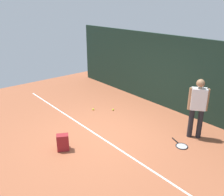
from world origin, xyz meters
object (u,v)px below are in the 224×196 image
Objects in this scene: tennis_player at (198,105)px; tennis_ball_by_fence at (113,110)px; tennis_ball_near_player at (93,109)px; tennis_racket at (181,146)px; backpack at (63,142)px.

tennis_ball_by_fence is (-2.85, -0.59, -0.93)m from tennis_player.
tennis_racket is at bearing 7.28° from tennis_ball_near_player.
tennis_racket is at bearing -123.27° from tennis_player.
tennis_ball_near_player is (-3.39, -0.43, 0.02)m from tennis_racket.
backpack is (-1.85, -2.49, 0.20)m from tennis_racket.
backpack is 2.58m from tennis_ball_near_player.
tennis_racket is 9.64× the size of tennis_ball_near_player.
tennis_ball_near_player is 1.00× the size of tennis_ball_by_fence.
backpack is at bearing -158.63° from tennis_player.
tennis_player reaches higher than tennis_ball_near_player.
tennis_player reaches higher than backpack.
backpack is 2.80m from tennis_ball_by_fence.
tennis_racket is at bearing 172.18° from backpack.
tennis_racket is 9.64× the size of tennis_ball_by_fence.
tennis_racket is (0.07, -0.68, -0.95)m from tennis_player.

